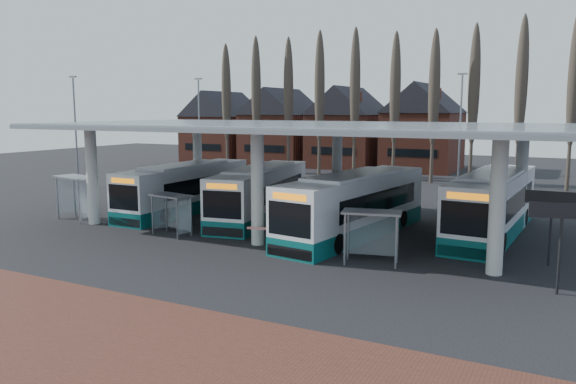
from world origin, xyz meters
The scene contains 18 objects.
ground centered at (0.00, 0.00, 0.00)m, with size 140.00×140.00×0.00m, color black.
brick_strip centered at (0.00, -12.00, 0.01)m, with size 70.00×10.00×0.03m, color #562D22.
station_canopy centered at (0.00, 8.00, 5.68)m, with size 32.00×16.00×6.34m.
poplar_row centered at (0.00, 33.00, 8.78)m, with size 45.10×1.10×14.50m.
townhouse_row centered at (-15.75, 44.00, 5.94)m, with size 36.80×10.30×12.25m.
lamp_post_a centered at (-18.00, 22.00, 5.34)m, with size 0.80×0.16×10.17m.
lamp_post_b centered at (6.00, 26.00, 5.34)m, with size 0.80×0.16×10.17m.
lamp_post_d centered at (-26.00, 14.00, 5.34)m, with size 0.80×0.16×10.17m.
bus_0 centered at (-9.41, 8.57, 1.61)m, with size 2.73×12.29×3.41m.
bus_1 centered at (-3.54, 8.98, 1.63)m, with size 4.72×12.69×3.45m.
bus_2 centered at (3.86, 6.90, 1.70)m, with size 4.51×13.26×3.61m.
bus_3 centered at (10.79, 10.85, 1.71)m, with size 3.48×13.22×3.64m.
shelter_0 centered at (-13.90, 3.07, 2.09)m, with size 3.34×2.15×2.87m.
shelter_1 centered at (-5.48, 2.26, 1.72)m, with size 2.75×1.75×2.36m.
shelter_2 centered at (6.63, 1.69, 1.83)m, with size 2.95×1.94×2.52m.
info_sign_0 centered at (14.56, 0.79, 3.04)m, with size 2.40×0.71×3.63m.
info_sign_1 centered at (14.06, 5.05, 2.92)m, with size 2.34×0.16×3.48m.
barrier centered at (1.04, 2.10, 0.94)m, with size 2.37×0.98×1.22m.
Camera 1 is at (14.92, -22.84, 7.15)m, focal length 35.00 mm.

